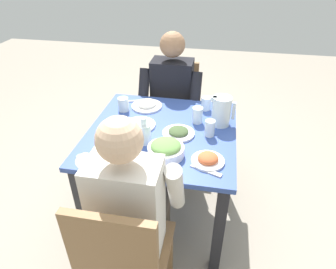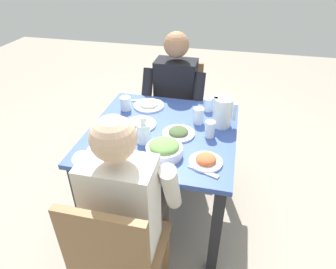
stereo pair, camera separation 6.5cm
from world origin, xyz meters
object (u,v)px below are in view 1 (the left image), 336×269
Objects in this scene: water_glass_near_right at (124,159)px; water_glass_near_left at (206,104)px; plate_beans at (140,124)px; plate_rice_curry at (208,159)px; plate_fries at (110,149)px; plate_yoghurt at (147,105)px; salt_shaker at (223,108)px; diner_near at (133,202)px; water_glass_center at (197,115)px; water_pitcher at (221,111)px; diner_far at (170,102)px; chair_far at (174,107)px; chair_near at (123,257)px; oil_carafe at (144,134)px; water_glass_far_right at (210,128)px; salad_bowl at (166,149)px; dining_table at (162,145)px; water_glass_by_pitcher at (123,104)px; plate_dolmas at (178,132)px.

water_glass_near_right is 0.80m from water_glass_near_left.
plate_rice_curry is at bearing -32.69° from plate_beans.
plate_rice_curry is 0.44m from water_glass_near_right.
water_glass_near_left is at bearing 51.19° from plate_fries.
salt_shaker reaches higher than plate_yoghurt.
water_glass_center is at bearing 70.93° from diner_near.
water_pitcher is 2.06× the size of water_glass_near_left.
diner_far is 0.88m from plate_rice_curry.
chair_near is at bearing -89.52° from chair_far.
plate_rice_curry is 1.75× the size of water_glass_near_right.
oil_carafe is at bearing -124.16° from water_glass_near_left.
diner_near is 6.96× the size of oil_carafe.
chair_far is 4.25× the size of plate_beans.
water_glass_far_right reaches higher than plate_beans.
chair_near is at bearing -110.69° from salt_shaker.
plate_rice_curry is 3.30× the size of salt_shaker.
water_glass_far_right reaches higher than plate_rice_curry.
dining_table is at bearing 106.51° from salad_bowl.
plate_fries reaches higher than plate_rice_curry.
water_pitcher is 0.22m from water_glass_near_left.
diner_near reaches higher than water_pitcher.
water_glass_far_right is at bearing -58.27° from diner_far.
water_glass_by_pitcher is at bearing 107.93° from water_glass_near_right.
chair_near is 0.96m from water_glass_center.
water_glass_near_right is 0.97× the size of water_glass_center.
water_glass_far_right is (0.53, 0.27, 0.03)m from plate_fries.
oil_carafe is at bearing -117.23° from dining_table.
diner_near is at bearing -105.12° from plate_dolmas.
water_glass_near_right reaches higher than water_glass_near_left.
salad_bowl is 3.72× the size of salt_shaker.
plate_fries and salt_shaker have the same top height.
plate_dolmas is (0.14, 0.52, 0.09)m from diner_near.
dining_table is at bearing -157.67° from water_pitcher.
water_glass_near_right reaches higher than dining_table.
plate_fries is 1.89× the size of water_glass_by_pitcher.
diner_far is 6.43× the size of plate_rice_curry.
water_pitcher is 0.97× the size of plate_dolmas.
plate_beans is 0.41m from water_glass_near_right.
water_glass_center reaches higher than water_glass_near_right.
dining_table is 4.55× the size of plate_beans.
diner_near is 6.43× the size of plate_rice_curry.
plate_fries is 0.77m from water_glass_near_left.
water_glass_far_right is (0.19, 0.02, 0.04)m from plate_dolmas.
salt_shaker is at bearing 83.63° from plate_rice_curry.
oil_carafe is (-0.15, 0.10, 0.01)m from salad_bowl.
chair_near reaches higher than water_glass_far_right.
plate_fries is 1.70× the size of water_glass_center.
oil_carafe is at bearing 162.66° from plate_rice_curry.
diner_near is at bearing -121.02° from water_glass_far_right.
plate_dolmas is 0.26m from plate_beans.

